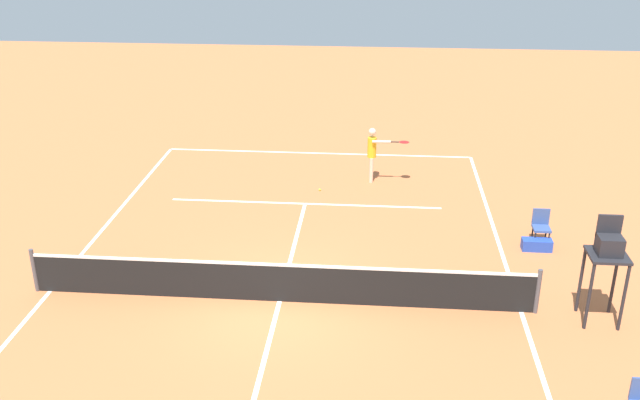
# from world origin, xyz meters

# --- Properties ---
(ground_plane) EXTENTS (60.00, 60.00, 0.00)m
(ground_plane) POSITION_xyz_m (0.00, 0.00, 0.00)
(ground_plane) COLOR #C66B3D
(court_lines) EXTENTS (10.86, 20.46, 0.01)m
(court_lines) POSITION_xyz_m (0.00, 0.00, 0.00)
(court_lines) COLOR white
(court_lines) RESTS_ON ground
(tennis_net) EXTENTS (11.46, 0.10, 1.07)m
(tennis_net) POSITION_xyz_m (0.00, 0.00, 0.50)
(tennis_net) COLOR #4C4C51
(tennis_net) RESTS_ON ground
(player_serving) EXTENTS (1.30, 0.53, 1.78)m
(player_serving) POSITION_xyz_m (-1.98, -7.61, 1.06)
(player_serving) COLOR beige
(player_serving) RESTS_ON ground
(tennis_ball) EXTENTS (0.07, 0.07, 0.07)m
(tennis_ball) POSITION_xyz_m (-0.35, -6.66, 0.03)
(tennis_ball) COLOR #CCE033
(tennis_ball) RESTS_ON ground
(umpire_chair) EXTENTS (0.80, 0.80, 2.41)m
(umpire_chair) POSITION_xyz_m (-6.95, 0.18, 1.61)
(umpire_chair) COLOR #232328
(umpire_chair) RESTS_ON ground
(courtside_chair_mid) EXTENTS (0.44, 0.46, 0.95)m
(courtside_chair_mid) POSITION_xyz_m (-6.43, -3.46, 0.53)
(courtside_chair_mid) COLOR #262626
(courtside_chair_mid) RESTS_ON ground
(equipment_bag) EXTENTS (0.76, 0.32, 0.30)m
(equipment_bag) POSITION_xyz_m (-6.29, -3.10, 0.15)
(equipment_bag) COLOR #2647B7
(equipment_bag) RESTS_ON ground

